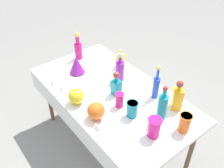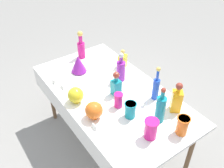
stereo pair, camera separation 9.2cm
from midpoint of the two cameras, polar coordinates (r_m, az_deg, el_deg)
ground_plane at (r=2.94m, az=-0.92°, el=-13.36°), size 40.00×40.00×0.00m
display_table at (r=2.42m, az=-1.58°, el=-3.22°), size 1.70×0.92×0.76m
tall_bottle_0 at (r=2.08m, az=10.18°, el=-5.13°), size 0.08×0.08×0.35m
tall_bottle_1 at (r=2.86m, az=-8.66°, el=8.12°), size 0.08×0.08×0.33m
tall_bottle_2 at (r=2.49m, az=0.73°, el=3.35°), size 0.09×0.09×0.32m
tall_bottle_3 at (r=2.29m, az=8.91°, el=-0.42°), size 0.06×0.06×0.35m
square_decanter_0 at (r=2.21m, az=13.55°, el=-2.93°), size 0.12×0.12×0.30m
square_decanter_1 at (r=2.71m, az=0.96°, el=5.51°), size 0.11×0.11×0.21m
square_decanter_2 at (r=2.31m, az=-0.18°, el=-0.17°), size 0.08×0.08×0.25m
slender_vase_0 at (r=2.11m, az=3.38°, el=-5.70°), size 0.11×0.11×0.14m
slender_vase_1 at (r=2.20m, az=0.53°, el=-3.59°), size 0.08×0.08×0.14m
slender_vase_2 at (r=1.97m, az=8.30°, el=-9.72°), size 0.11×0.11×0.17m
slender_vase_3 at (r=2.05m, az=15.09°, el=-8.49°), size 0.11×0.11×0.16m
fluted_vase_0 at (r=2.63m, az=-9.09°, el=4.37°), size 0.16×0.16×0.19m
round_bowl_0 at (r=2.26m, az=-9.34°, el=-2.79°), size 0.15×0.15×0.15m
round_bowl_1 at (r=2.09m, az=-4.96°, el=-6.18°), size 0.15×0.15×0.16m
price_tag_left at (r=2.05m, az=-4.77°, el=-9.88°), size 0.06×0.02×0.04m
price_tag_center at (r=2.47m, az=-12.56°, el=-1.00°), size 0.06×0.02×0.04m
price_tag_right at (r=2.55m, az=-14.48°, el=0.09°), size 0.05×0.02×0.04m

